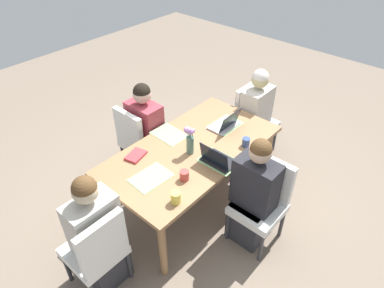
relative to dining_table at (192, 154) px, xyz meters
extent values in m
plane|color=#756656|center=(0.00, 0.00, -0.67)|extent=(10.00, 10.00, 0.00)
cube|color=olive|center=(0.00, 0.00, 0.06)|extent=(1.86, 0.98, 0.04)
cylinder|color=olive|center=(-0.85, -0.41, -0.31)|extent=(0.07, 0.07, 0.71)
cylinder|color=olive|center=(0.85, -0.41, -0.31)|extent=(0.07, 0.07, 0.71)
cylinder|color=olive|center=(-0.85, 0.41, -0.31)|extent=(0.07, 0.07, 0.71)
cylinder|color=olive|center=(0.85, 0.41, -0.31)|extent=(0.07, 0.07, 0.71)
cube|color=silver|center=(1.27, 0.02, -0.26)|extent=(0.44, 0.44, 0.08)
cube|color=silver|center=(1.27, 0.21, 0.01)|extent=(0.42, 0.06, 0.45)
cylinder|color=#333338|center=(1.46, -0.17, -0.48)|extent=(0.04, 0.04, 0.37)
cylinder|color=#333338|center=(1.08, -0.17, -0.48)|extent=(0.04, 0.04, 0.37)
cylinder|color=#333338|center=(1.08, 0.21, -0.48)|extent=(0.04, 0.04, 0.37)
cube|color=#2D2D33|center=(1.21, 0.02, -0.44)|extent=(0.34, 0.36, 0.45)
cube|color=#B7B2A8|center=(1.21, 0.02, 0.03)|extent=(0.40, 0.24, 0.50)
sphere|color=tan|center=(1.21, 0.02, 0.40)|extent=(0.20, 0.20, 0.20)
sphere|color=#51381E|center=(1.21, 0.02, 0.43)|extent=(0.19, 0.19, 0.19)
cube|color=silver|center=(-0.03, 0.80, -0.26)|extent=(0.44, 0.44, 0.08)
cube|color=silver|center=(-0.22, 0.80, 0.01)|extent=(0.06, 0.42, 0.45)
cylinder|color=#333338|center=(0.16, 0.99, -0.48)|extent=(0.04, 0.04, 0.37)
cylinder|color=#333338|center=(0.16, 0.61, -0.48)|extent=(0.04, 0.04, 0.37)
cylinder|color=#333338|center=(-0.22, 0.99, -0.48)|extent=(0.04, 0.04, 0.37)
cylinder|color=#333338|center=(-0.22, 0.61, -0.48)|extent=(0.04, 0.04, 0.37)
cube|color=#2D2D33|center=(-0.03, 0.74, -0.44)|extent=(0.36, 0.34, 0.45)
cube|color=#232328|center=(-0.03, 0.74, 0.03)|extent=(0.24, 0.40, 0.50)
sphere|color=tan|center=(-0.03, 0.74, 0.40)|extent=(0.20, 0.20, 0.20)
sphere|color=#51381E|center=(-0.03, 0.74, 0.43)|extent=(0.19, 0.19, 0.19)
cube|color=silver|center=(-1.22, 0.02, -0.26)|extent=(0.44, 0.44, 0.08)
cube|color=silver|center=(-1.22, -0.17, 0.01)|extent=(0.42, 0.06, 0.45)
cylinder|color=#333338|center=(-1.41, 0.21, -0.48)|extent=(0.04, 0.04, 0.37)
cylinder|color=#333338|center=(-1.03, 0.21, -0.48)|extent=(0.04, 0.04, 0.37)
cylinder|color=#333338|center=(-1.41, -0.17, -0.48)|extent=(0.04, 0.04, 0.37)
cylinder|color=#333338|center=(-1.03, -0.17, -0.48)|extent=(0.04, 0.04, 0.37)
cube|color=#2D2D33|center=(-1.16, 0.02, -0.44)|extent=(0.34, 0.36, 0.45)
cube|color=#B7B2A8|center=(-1.16, 0.02, 0.03)|extent=(0.40, 0.24, 0.50)
sphere|color=tan|center=(-1.16, 0.02, 0.40)|extent=(0.20, 0.20, 0.20)
sphere|color=beige|center=(-1.16, 0.02, 0.43)|extent=(0.19, 0.19, 0.19)
cube|color=silver|center=(-0.03, -0.80, -0.26)|extent=(0.44, 0.44, 0.08)
cube|color=silver|center=(0.16, -0.80, 0.01)|extent=(0.06, 0.42, 0.45)
cylinder|color=#333338|center=(-0.22, -0.99, -0.48)|extent=(0.04, 0.04, 0.37)
cylinder|color=#333338|center=(-0.22, -0.61, -0.48)|extent=(0.04, 0.04, 0.37)
cylinder|color=#333338|center=(0.16, -0.99, -0.48)|extent=(0.04, 0.04, 0.37)
cylinder|color=#333338|center=(0.16, -0.61, -0.48)|extent=(0.04, 0.04, 0.37)
cube|color=#2D2D33|center=(-0.03, -0.74, -0.44)|extent=(0.36, 0.34, 0.45)
cube|color=#93333D|center=(-0.03, -0.74, 0.03)|extent=(0.24, 0.40, 0.50)
sphere|color=tan|center=(-0.03, -0.74, 0.40)|extent=(0.20, 0.20, 0.20)
sphere|color=black|center=(-0.03, -0.74, 0.43)|extent=(0.19, 0.19, 0.19)
cylinder|color=#4C6B60|center=(0.07, 0.03, 0.17)|extent=(0.07, 0.07, 0.19)
sphere|color=#B27AC6|center=(0.08, 0.03, 0.35)|extent=(0.05, 0.05, 0.05)
cylinder|color=#477A3D|center=(0.08, 0.03, 0.31)|extent=(0.01, 0.01, 0.09)
sphere|color=#B27AC6|center=(0.07, 0.04, 0.34)|extent=(0.07, 0.07, 0.07)
cylinder|color=#477A3D|center=(0.07, 0.04, 0.30)|extent=(0.01, 0.01, 0.07)
sphere|color=#B27AC6|center=(0.05, 0.05, 0.34)|extent=(0.05, 0.05, 0.05)
cylinder|color=#477A3D|center=(0.05, 0.05, 0.30)|extent=(0.01, 0.01, 0.07)
sphere|color=#B27AC6|center=(0.04, 0.02, 0.32)|extent=(0.04, 0.04, 0.04)
cylinder|color=#477A3D|center=(0.04, 0.02, 0.29)|extent=(0.01, 0.01, 0.05)
sphere|color=#B27AC6|center=(0.08, 0.01, 0.35)|extent=(0.07, 0.07, 0.07)
cylinder|color=#477A3D|center=(0.08, 0.01, 0.31)|extent=(0.01, 0.01, 0.08)
cube|color=#7FAD70|center=(0.57, 0.01, 0.08)|extent=(0.37, 0.28, 0.00)
cube|color=#7FAD70|center=(-0.01, 0.33, 0.08)|extent=(0.27, 0.36, 0.00)
cube|color=#7FAD70|center=(-0.55, 0.01, 0.08)|extent=(0.37, 0.27, 0.00)
cube|color=#7FAD70|center=(-0.01, -0.33, 0.08)|extent=(0.27, 0.37, 0.00)
cube|color=silver|center=(-0.51, 0.01, 0.09)|extent=(0.32, 0.22, 0.02)
cube|color=black|center=(-0.51, 0.09, 0.20)|extent=(0.31, 0.06, 0.19)
cube|color=black|center=(-0.01, 0.34, 0.09)|extent=(0.22, 0.32, 0.02)
cube|color=black|center=(0.08, 0.34, 0.20)|extent=(0.05, 0.31, 0.20)
cylinder|color=#AD3D38|center=(0.38, 0.25, 0.13)|extent=(0.09, 0.09, 0.09)
cylinder|color=#33477A|center=(-0.39, 0.38, 0.13)|extent=(0.08, 0.08, 0.09)
cylinder|color=#DBC64C|center=(0.63, 0.38, 0.13)|extent=(0.09, 0.09, 0.11)
cube|color=#B73338|center=(0.46, -0.32, 0.09)|extent=(0.23, 0.18, 0.03)
camera|label=1|loc=(2.02, 1.78, 2.20)|focal=32.02mm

